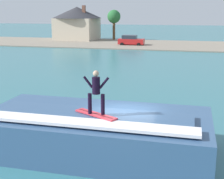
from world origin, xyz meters
TOP-DOWN VIEW (x-y plane):
  - ground_plane at (0.00, 0.00)m, footprint 260.00×260.00m
  - wave_crest at (-1.17, -0.75)m, footprint 9.75×4.78m
  - surfboard at (-0.95, -1.40)m, footprint 1.99×1.29m
  - surfer at (-0.91, -1.43)m, footprint 1.08×0.32m
  - shoreline_bank at (0.00, 44.97)m, footprint 120.00×16.82m
  - car_near_shore at (-7.94, 42.79)m, footprint 4.49×2.27m
  - house_with_chimney at (-20.88, 50.98)m, footprint 10.12×10.12m
  - tree_tall_bare at (-13.39, 52.50)m, footprint 2.70×2.70m

SIDE VIEW (x-z plane):
  - ground_plane at x=0.00m, z-range 0.00..0.00m
  - shoreline_bank at x=0.00m, z-range 0.00..0.17m
  - wave_crest at x=-1.17m, z-range -0.05..1.83m
  - car_near_shore at x=-7.94m, z-range 0.02..1.88m
  - surfboard at x=-0.95m, z-range 1.89..1.95m
  - surfer at x=-0.91m, z-range 2.05..3.85m
  - house_with_chimney at x=-20.88m, z-range 0.25..7.31m
  - tree_tall_bare at x=-13.39m, z-range 1.59..7.79m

